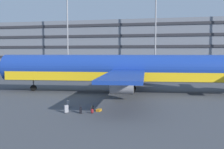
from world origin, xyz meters
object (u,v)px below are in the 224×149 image
(suitcase_purple, at_px, (99,110))
(backpack_red, at_px, (92,111))
(suitcase_orange, at_px, (68,104))
(suitcase_silver, at_px, (81,109))
(airliner, at_px, (125,70))
(suitcase_upright, at_px, (66,109))
(backpack_teal, at_px, (92,108))

(suitcase_purple, bearing_deg, backpack_red, -106.89)
(suitcase_orange, bearing_deg, suitcase_silver, -46.35)
(airliner, relative_size, suitcase_orange, 45.76)
(suitcase_upright, bearing_deg, airliner, 78.68)
(suitcase_upright, distance_m, backpack_red, 2.55)
(airliner, bearing_deg, backpack_red, -91.89)
(suitcase_silver, relative_size, suitcase_upright, 0.82)
(backpack_red, bearing_deg, suitcase_upright, -170.68)
(backpack_teal, bearing_deg, suitcase_purple, -29.73)
(suitcase_silver, bearing_deg, backpack_red, 7.72)
(airliner, bearing_deg, suitcase_upright, -101.32)
(airliner, relative_size, backpack_red, 83.33)
(airliner, xyz_separation_m, suitcase_upright, (-2.98, -14.90, -2.94))
(backpack_red, relative_size, backpack_teal, 1.02)
(airliner, relative_size, suitcase_purple, 60.31)
(airliner, xyz_separation_m, suitcase_purple, (-0.13, -13.36, -3.25))
(suitcase_silver, bearing_deg, airliner, 83.77)
(suitcase_silver, xyz_separation_m, backpack_teal, (0.60, 1.78, -0.15))
(suitcase_upright, height_order, suitcase_orange, suitcase_upright)
(suitcase_orange, relative_size, backpack_red, 1.82)
(suitcase_silver, xyz_separation_m, suitcase_upright, (-1.39, -0.26, 0.05))
(suitcase_silver, distance_m, backpack_red, 1.14)
(suitcase_silver, distance_m, suitcase_orange, 3.33)
(suitcase_orange, relative_size, backpack_teal, 1.87)
(backpack_teal, bearing_deg, backpack_red, -72.28)
(backpack_red, bearing_deg, backpack_teal, 107.72)
(backpack_red, bearing_deg, suitcase_purple, 73.11)
(suitcase_silver, distance_m, backpack_teal, 1.88)
(airliner, xyz_separation_m, backpack_red, (-0.48, -14.49, -3.13))
(suitcase_purple, relative_size, backpack_red, 1.38)
(suitcase_purple, bearing_deg, suitcase_silver, -138.73)
(suitcase_silver, distance_m, suitcase_upright, 1.41)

